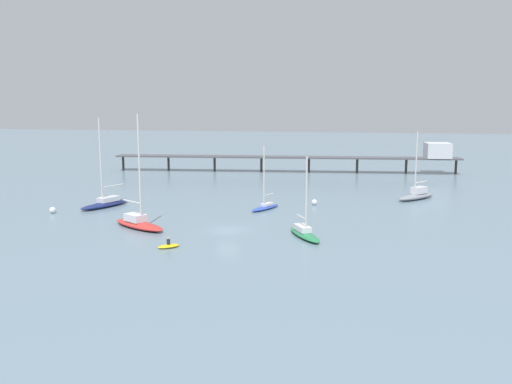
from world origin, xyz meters
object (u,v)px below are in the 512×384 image
pier (353,154)px  sailboat_green (304,232)px  mooring_buoy_mid (53,210)px  dinghy_yellow (169,246)px  sailboat_red (138,222)px  sailboat_gray (417,194)px  sailboat_navy (106,202)px  mooring_buoy_inner (314,202)px  sailboat_blue (265,205)px

pier → sailboat_green: sailboat_green is taller
sailboat_green → mooring_buoy_mid: 35.53m
pier → dinghy_yellow: pier is taller
pier → sailboat_green: size_ratio=7.91×
sailboat_red → sailboat_gray: (35.03, 25.89, 0.00)m
sailboat_navy → sailboat_red: bearing=-50.1°
mooring_buoy_inner → sailboat_gray: bearing=26.5°
sailboat_green → sailboat_gray: bearing=60.9°
pier → sailboat_blue: (-11.84, -41.45, -3.34)m
sailboat_blue → mooring_buoy_mid: size_ratio=10.35×
sailboat_navy → sailboat_green: sailboat_navy is taller
sailboat_navy → sailboat_red: 15.15m
sailboat_blue → dinghy_yellow: 22.97m
pier → sailboat_blue: bearing=-105.9°
pier → mooring_buoy_mid: 63.51m
sailboat_blue → dinghy_yellow: bearing=-106.9°
mooring_buoy_inner → mooring_buoy_mid: bearing=-160.5°
pier → sailboat_red: bearing=-114.4°
pier → mooring_buoy_inner: bearing=-98.1°
sailboat_gray → mooring_buoy_inner: bearing=-153.5°
mooring_buoy_mid → sailboat_gray: bearing=21.7°
sailboat_navy → sailboat_gray: (44.74, 14.27, 0.03)m
sailboat_green → dinghy_yellow: (-13.51, -7.07, -0.38)m
dinghy_yellow → mooring_buoy_inner: bearing=63.3°
sailboat_red → dinghy_yellow: bearing=-50.9°
dinghy_yellow → mooring_buoy_mid: 25.56m
dinghy_yellow → mooring_buoy_mid: bearing=146.5°
mooring_buoy_mid → sailboat_red: bearing=-22.2°
sailboat_green → sailboat_red: bearing=177.2°
sailboat_red → mooring_buoy_inner: 26.96m
sailboat_green → mooring_buoy_inner: sailboat_green is taller
sailboat_gray → sailboat_blue: bearing=-151.2°
pier → mooring_buoy_mid: bearing=-128.9°
dinghy_yellow → sailboat_gray: bearing=50.0°
sailboat_green → dinghy_yellow: 15.25m
mooring_buoy_mid → mooring_buoy_inner: 36.67m
sailboat_red → sailboat_green: sailboat_red is taller
sailboat_blue → sailboat_gray: (21.80, 11.97, 0.17)m
sailboat_red → sailboat_gray: bearing=36.5°
sailboat_gray → pier: bearing=108.7°
sailboat_red → dinghy_yellow: 10.40m
sailboat_green → mooring_buoy_mid: sailboat_green is taller
sailboat_blue → dinghy_yellow: sailboat_blue is taller
sailboat_green → dinghy_yellow: sailboat_green is taller
sailboat_navy → sailboat_green: size_ratio=1.39×
sailboat_red → sailboat_green: bearing=-2.8°
sailboat_green → sailboat_gray: size_ratio=0.87×
sailboat_green → mooring_buoy_mid: (-34.83, 7.03, -0.17)m
sailboat_blue → sailboat_gray: sailboat_gray is taller
sailboat_blue → dinghy_yellow: (-6.68, -21.98, -0.37)m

